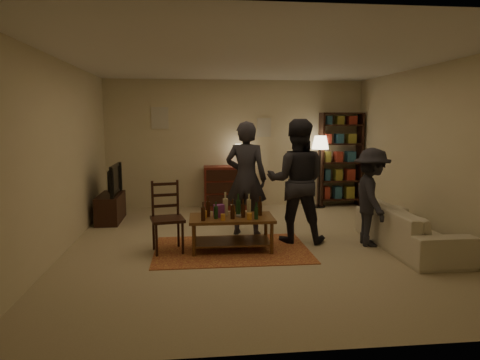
{
  "coord_description": "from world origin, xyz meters",
  "views": [
    {
      "loc": [
        -0.9,
        -6.15,
        1.86
      ],
      "look_at": [
        -0.23,
        0.1,
        0.97
      ],
      "focal_mm": 32.0,
      "sensor_mm": 36.0,
      "label": 1
    }
  ],
  "objects": [
    {
      "name": "floor",
      "position": [
        0.0,
        0.0,
        0.0
      ],
      "size": [
        6.0,
        6.0,
        0.0
      ],
      "primitive_type": "plane",
      "color": "#C6B793",
      "rests_on": "ground"
    },
    {
      "name": "room_shell",
      "position": [
        -0.65,
        2.98,
        1.81
      ],
      "size": [
        6.0,
        6.0,
        6.0
      ],
      "color": "beige",
      "rests_on": "ground"
    },
    {
      "name": "rug",
      "position": [
        -0.38,
        -0.21,
        0.01
      ],
      "size": [
        2.2,
        1.5,
        0.01
      ],
      "primitive_type": "cube",
      "color": "maroon",
      "rests_on": "ground"
    },
    {
      "name": "coffee_table",
      "position": [
        -0.38,
        -0.21,
        0.42
      ],
      "size": [
        1.2,
        0.67,
        0.83
      ],
      "rotation": [
        0.0,
        0.0,
        -0.01
      ],
      "color": "brown",
      "rests_on": "ground"
    },
    {
      "name": "dining_chair",
      "position": [
        -1.3,
        -0.15,
        0.54
      ],
      "size": [
        0.52,
        0.52,
        1.02
      ],
      "rotation": [
        0.0,
        0.0,
        0.2
      ],
      "color": "black",
      "rests_on": "ground"
    },
    {
      "name": "tv_stand",
      "position": [
        -2.44,
        1.8,
        0.38
      ],
      "size": [
        0.4,
        1.0,
        1.06
      ],
      "color": "black",
      "rests_on": "ground"
    },
    {
      "name": "dresser",
      "position": [
        -0.19,
        2.71,
        0.48
      ],
      "size": [
        1.0,
        0.5,
        1.36
      ],
      "color": "maroon",
      "rests_on": "ground"
    },
    {
      "name": "bookshelf",
      "position": [
        2.25,
        2.78,
        1.03
      ],
      "size": [
        0.9,
        0.34,
        2.02
      ],
      "color": "black",
      "rests_on": "ground"
    },
    {
      "name": "floor_lamp",
      "position": [
        1.76,
        2.65,
        1.29
      ],
      "size": [
        0.36,
        0.36,
        1.53
      ],
      "color": "black",
      "rests_on": "ground"
    },
    {
      "name": "sofa",
      "position": [
        2.2,
        -0.4,
        0.3
      ],
      "size": [
        0.81,
        2.08,
        0.61
      ],
      "primitive_type": "imported",
      "rotation": [
        0.0,
        0.0,
        1.57
      ],
      "color": "beige",
      "rests_on": "ground"
    },
    {
      "name": "person_left",
      "position": [
        -0.07,
        0.61,
        0.92
      ],
      "size": [
        0.78,
        0.64,
        1.84
      ],
      "primitive_type": "imported",
      "rotation": [
        0.0,
        0.0,
        2.8
      ],
      "color": "#2A2931",
      "rests_on": "ground"
    },
    {
      "name": "person_right",
      "position": [
        0.64,
        0.15,
        0.94
      ],
      "size": [
        1.06,
        0.91,
        1.88
      ],
      "primitive_type": "imported",
      "rotation": [
        0.0,
        0.0,
        2.9
      ],
      "color": "#222128",
      "rests_on": "ground"
    },
    {
      "name": "person_by_sofa",
      "position": [
        1.7,
        -0.18,
        0.73
      ],
      "size": [
        0.66,
        1.0,
        1.46
      ],
      "primitive_type": "imported",
      "rotation": [
        0.0,
        0.0,
        1.44
      ],
      "color": "#23232A",
      "rests_on": "ground"
    }
  ]
}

